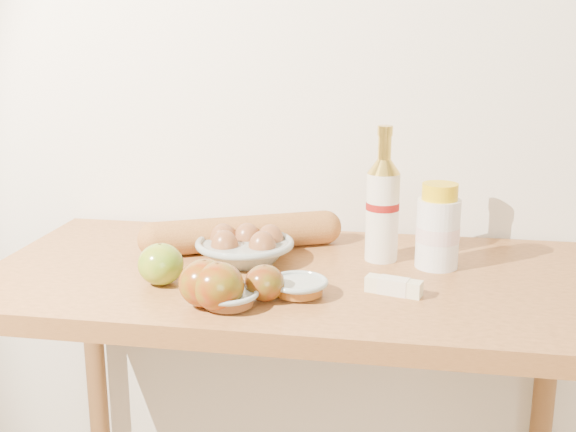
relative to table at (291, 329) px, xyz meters
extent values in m
cube|color=silver|center=(0.00, 0.33, 0.52)|extent=(3.50, 0.02, 2.60)
cube|color=#AD6F37|center=(0.00, 0.00, 0.10)|extent=(1.20, 0.60, 0.04)
cylinder|color=brown|center=(-0.55, 0.25, -0.35)|extent=(0.05, 0.05, 0.86)
cylinder|color=beige|center=(0.17, 0.10, 0.21)|extent=(0.07, 0.07, 0.18)
cylinder|color=maroon|center=(0.17, 0.10, 0.24)|extent=(0.07, 0.07, 0.02)
cone|color=gold|center=(0.17, 0.10, 0.32)|extent=(0.07, 0.07, 0.03)
cylinder|color=gold|center=(0.17, 0.10, 0.36)|extent=(0.03, 0.03, 0.05)
cylinder|color=gold|center=(0.17, 0.10, 0.39)|extent=(0.03, 0.03, 0.02)
cylinder|color=silver|center=(0.28, 0.08, 0.19)|extent=(0.11, 0.11, 0.14)
cylinder|color=beige|center=(0.28, 0.08, 0.19)|extent=(0.11, 0.11, 0.03)
cylinder|color=#DDB10B|center=(0.28, 0.08, 0.28)|extent=(0.09, 0.09, 0.03)
torus|color=gray|center=(-0.10, 0.04, 0.16)|extent=(0.22, 0.22, 0.02)
ellipsoid|color=brown|center=(-0.14, 0.02, 0.16)|extent=(0.06, 0.06, 0.07)
ellipsoid|color=brown|center=(-0.06, 0.03, 0.16)|extent=(0.06, 0.06, 0.07)
ellipsoid|color=brown|center=(-0.11, 0.08, 0.16)|extent=(0.06, 0.06, 0.07)
ellipsoid|color=brown|center=(-0.15, 0.07, 0.16)|extent=(0.06, 0.06, 0.07)
ellipsoid|color=brown|center=(-0.06, 0.08, 0.16)|extent=(0.06, 0.06, 0.07)
cylinder|color=#AC6F34|center=(-0.13, 0.12, 0.16)|extent=(0.37, 0.22, 0.07)
sphere|color=#AC6F34|center=(-0.29, 0.04, 0.16)|extent=(0.10, 0.10, 0.07)
sphere|color=#AC6F34|center=(0.04, 0.20, 0.16)|extent=(0.10, 0.10, 0.07)
ellipsoid|color=olive|center=(-0.23, -0.11, 0.16)|extent=(0.09, 0.09, 0.08)
cylinder|color=#4A3518|center=(-0.23, -0.11, 0.20)|extent=(0.01, 0.01, 0.01)
ellipsoid|color=#990808|center=(-0.11, -0.20, 0.17)|extent=(0.11, 0.11, 0.08)
cylinder|color=#53361B|center=(-0.11, -0.20, 0.20)|extent=(0.01, 0.01, 0.01)
ellipsoid|color=maroon|center=(-0.02, -0.16, 0.16)|extent=(0.08, 0.08, 0.06)
cylinder|color=#472B17|center=(-0.02, -0.16, 0.18)|extent=(0.01, 0.01, 0.01)
torus|color=#96A49E|center=(-0.07, -0.20, 0.15)|extent=(0.12, 0.12, 0.01)
cylinder|color=brown|center=(-0.07, -0.20, 0.14)|extent=(0.10, 0.10, 0.02)
torus|color=gray|center=(0.04, -0.13, 0.15)|extent=(0.12, 0.12, 0.01)
cylinder|color=brown|center=(0.04, -0.13, 0.14)|extent=(0.10, 0.10, 0.02)
cube|color=beige|center=(0.20, -0.09, 0.14)|extent=(0.11, 0.05, 0.03)
cube|color=beige|center=(0.20, -0.09, 0.14)|extent=(0.06, 0.04, 0.03)
ellipsoid|color=#990808|center=(-0.09, -0.22, 0.17)|extent=(0.11, 0.11, 0.08)
cylinder|color=#53361B|center=(-0.09, -0.22, 0.20)|extent=(0.01, 0.01, 0.01)
camera|label=1|loc=(0.23, -1.33, 0.59)|focal=45.00mm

